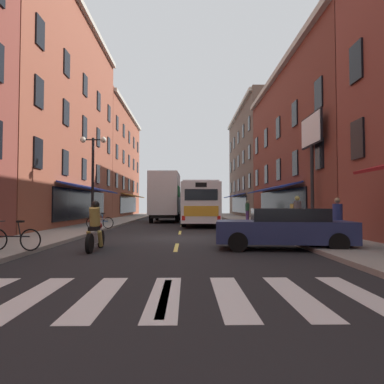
{
  "coord_description": "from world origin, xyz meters",
  "views": [
    {
      "loc": [
        0.36,
        -15.76,
        1.52
      ],
      "look_at": [
        0.77,
        9.84,
        2.48
      ],
      "focal_mm": 31.97,
      "sensor_mm": 36.0,
      "label": 1
    }
  ],
  "objects_px": {
    "bicycle_near": "(14,239)",
    "pedestrian_mid": "(338,219)",
    "motorcycle_rider": "(96,229)",
    "billboard_sign": "(312,142)",
    "pedestrian_near": "(297,213)",
    "box_truck": "(166,198)",
    "street_lamp_twin": "(93,178)",
    "sedan_near": "(284,228)",
    "sedan_mid": "(171,211)",
    "transit_bus": "(200,203)",
    "bicycle_mid": "(100,222)",
    "pedestrian_far": "(247,210)"
  },
  "relations": [
    {
      "from": "bicycle_near",
      "to": "pedestrian_mid",
      "type": "bearing_deg",
      "value": 13.33
    },
    {
      "from": "motorcycle_rider",
      "to": "bicycle_near",
      "type": "height_order",
      "value": "motorcycle_rider"
    },
    {
      "from": "billboard_sign",
      "to": "pedestrian_mid",
      "type": "height_order",
      "value": "billboard_sign"
    },
    {
      "from": "motorcycle_rider",
      "to": "pedestrian_near",
      "type": "relative_size",
      "value": 1.14
    },
    {
      "from": "box_truck",
      "to": "street_lamp_twin",
      "type": "distance_m",
      "value": 12.8
    },
    {
      "from": "sedan_near",
      "to": "sedan_mid",
      "type": "xyz_separation_m",
      "value": [
        -5.22,
        30.26,
        0.02
      ]
    },
    {
      "from": "billboard_sign",
      "to": "pedestrian_near",
      "type": "distance_m",
      "value": 4.2
    },
    {
      "from": "transit_bus",
      "to": "sedan_mid",
      "type": "height_order",
      "value": "transit_bus"
    },
    {
      "from": "pedestrian_near",
      "to": "street_lamp_twin",
      "type": "relative_size",
      "value": 0.36
    },
    {
      "from": "bicycle_near",
      "to": "bicycle_mid",
      "type": "bearing_deg",
      "value": 89.24
    },
    {
      "from": "box_truck",
      "to": "sedan_near",
      "type": "xyz_separation_m",
      "value": [
        5.21,
        -19.09,
        -1.44
      ]
    },
    {
      "from": "motorcycle_rider",
      "to": "pedestrian_mid",
      "type": "xyz_separation_m",
      "value": [
        8.82,
        1.51,
        0.28
      ]
    },
    {
      "from": "pedestrian_far",
      "to": "transit_bus",
      "type": "bearing_deg",
      "value": 148.79
    },
    {
      "from": "pedestrian_far",
      "to": "street_lamp_twin",
      "type": "relative_size",
      "value": 0.35
    },
    {
      "from": "pedestrian_near",
      "to": "pedestrian_far",
      "type": "bearing_deg",
      "value": -140.64
    },
    {
      "from": "motorcycle_rider",
      "to": "sedan_mid",
      "type": "bearing_deg",
      "value": 87.79
    },
    {
      "from": "motorcycle_rider",
      "to": "sedan_near",
      "type": "bearing_deg",
      "value": 1.6
    },
    {
      "from": "transit_bus",
      "to": "pedestrian_far",
      "type": "height_order",
      "value": "transit_bus"
    },
    {
      "from": "motorcycle_rider",
      "to": "pedestrian_far",
      "type": "height_order",
      "value": "pedestrian_far"
    },
    {
      "from": "motorcycle_rider",
      "to": "street_lamp_twin",
      "type": "distance_m",
      "value": 7.53
    },
    {
      "from": "pedestrian_near",
      "to": "pedestrian_mid",
      "type": "xyz_separation_m",
      "value": [
        0.37,
        -3.64,
        -0.12
      ]
    },
    {
      "from": "transit_bus",
      "to": "sedan_near",
      "type": "distance_m",
      "value": 15.52
    },
    {
      "from": "transit_bus",
      "to": "motorcycle_rider",
      "type": "xyz_separation_m",
      "value": [
        -4.11,
        -15.51,
        -0.93
      ]
    },
    {
      "from": "transit_bus",
      "to": "pedestrian_far",
      "type": "xyz_separation_m",
      "value": [
        4.36,
        3.42,
        -0.59
      ]
    },
    {
      "from": "motorcycle_rider",
      "to": "street_lamp_twin",
      "type": "xyz_separation_m",
      "value": [
        -2.01,
        6.9,
        2.24
      ]
    },
    {
      "from": "sedan_mid",
      "to": "motorcycle_rider",
      "type": "height_order",
      "value": "motorcycle_rider"
    },
    {
      "from": "box_truck",
      "to": "motorcycle_rider",
      "type": "relative_size",
      "value": 3.67
    },
    {
      "from": "sedan_mid",
      "to": "bicycle_mid",
      "type": "xyz_separation_m",
      "value": [
        -3.2,
        -21.86,
        -0.24
      ]
    },
    {
      "from": "bicycle_mid",
      "to": "pedestrian_far",
      "type": "relative_size",
      "value": 0.96
    },
    {
      "from": "pedestrian_mid",
      "to": "pedestrian_near",
      "type": "bearing_deg",
      "value": 108.04
    },
    {
      "from": "billboard_sign",
      "to": "bicycle_mid",
      "type": "relative_size",
      "value": 3.69
    },
    {
      "from": "transit_bus",
      "to": "bicycle_near",
      "type": "xyz_separation_m",
      "value": [
        -6.27,
        -16.6,
        -1.14
      ]
    },
    {
      "from": "pedestrian_near",
      "to": "pedestrian_far",
      "type": "xyz_separation_m",
      "value": [
        0.02,
        13.77,
        -0.05
      ]
    },
    {
      "from": "box_truck",
      "to": "bicycle_near",
      "type": "relative_size",
      "value": 4.44
    },
    {
      "from": "sedan_mid",
      "to": "bicycle_near",
      "type": "bearing_deg",
      "value": -96.03
    },
    {
      "from": "sedan_mid",
      "to": "pedestrian_near",
      "type": "height_order",
      "value": "pedestrian_near"
    },
    {
      "from": "pedestrian_near",
      "to": "street_lamp_twin",
      "type": "bearing_deg",
      "value": -60.04
    },
    {
      "from": "sedan_near",
      "to": "bicycle_mid",
      "type": "distance_m",
      "value": 11.9
    },
    {
      "from": "transit_bus",
      "to": "box_truck",
      "type": "height_order",
      "value": "box_truck"
    },
    {
      "from": "bicycle_near",
      "to": "sedan_near",
      "type": "bearing_deg",
      "value": 8.44
    },
    {
      "from": "motorcycle_rider",
      "to": "pedestrian_near",
      "type": "xyz_separation_m",
      "value": [
        8.45,
        5.15,
        0.4
      ]
    },
    {
      "from": "box_truck",
      "to": "bicycle_mid",
      "type": "bearing_deg",
      "value": -106.72
    },
    {
      "from": "bicycle_near",
      "to": "sedan_mid",
      "type": "bearing_deg",
      "value": 83.97
    },
    {
      "from": "transit_bus",
      "to": "box_truck",
      "type": "relative_size",
      "value": 1.54
    },
    {
      "from": "pedestrian_near",
      "to": "sedan_mid",
      "type": "bearing_deg",
      "value": -124.51
    },
    {
      "from": "motorcycle_rider",
      "to": "pedestrian_mid",
      "type": "bearing_deg",
      "value": 9.73
    },
    {
      "from": "box_truck",
      "to": "bicycle_mid",
      "type": "height_order",
      "value": "box_truck"
    },
    {
      "from": "pedestrian_far",
      "to": "motorcycle_rider",
      "type": "bearing_deg",
      "value": 176.58
    },
    {
      "from": "pedestrian_near",
      "to": "pedestrian_mid",
      "type": "relative_size",
      "value": 1.1
    },
    {
      "from": "billboard_sign",
      "to": "sedan_mid",
      "type": "relative_size",
      "value": 1.28
    }
  ]
}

